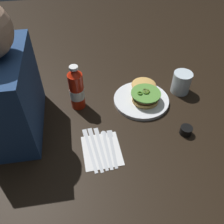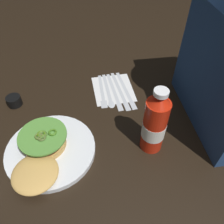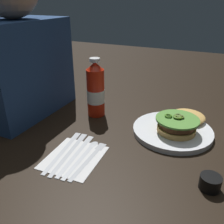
# 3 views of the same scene
# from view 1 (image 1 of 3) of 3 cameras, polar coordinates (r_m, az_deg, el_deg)

# --- Properties ---
(ground_plane) EXTENTS (3.00, 3.00, 0.00)m
(ground_plane) POSITION_cam_1_polar(r_m,az_deg,el_deg) (1.02, 7.97, -2.59)
(ground_plane) COLOR black
(dinner_plate) EXTENTS (0.25, 0.25, 0.02)m
(dinner_plate) POSITION_cam_1_polar(r_m,az_deg,el_deg) (1.11, 7.00, 2.87)
(dinner_plate) COLOR white
(dinner_plate) RESTS_ON ground_plane
(burger_sandwich) EXTENTS (0.22, 0.14, 0.05)m
(burger_sandwich) POSITION_cam_1_polar(r_m,az_deg,el_deg) (1.11, 7.87, 4.76)
(burger_sandwich) COLOR tan
(burger_sandwich) RESTS_ON dinner_plate
(ketchup_bottle) EXTENTS (0.06, 0.06, 0.21)m
(ketchup_bottle) POSITION_cam_1_polar(r_m,az_deg,el_deg) (1.03, -8.49, 5.36)
(ketchup_bottle) COLOR red
(ketchup_bottle) RESTS_ON ground_plane
(water_glass) EXTENTS (0.09, 0.09, 0.10)m
(water_glass) POSITION_cam_1_polar(r_m,az_deg,el_deg) (1.18, 16.28, 6.81)
(water_glass) COLOR silver
(water_glass) RESTS_ON ground_plane
(condiment_cup) EXTENTS (0.05, 0.05, 0.03)m
(condiment_cup) POSITION_cam_1_polar(r_m,az_deg,el_deg) (1.01, 17.30, -4.23)
(condiment_cup) COLOR black
(condiment_cup) RESTS_ON ground_plane
(napkin) EXTENTS (0.17, 0.15, 0.00)m
(napkin) POSITION_cam_1_polar(r_m,az_deg,el_deg) (0.92, -2.48, -9.16)
(napkin) COLOR silver
(napkin) RESTS_ON ground_plane
(fork_utensil) EXTENTS (0.18, 0.02, 0.00)m
(fork_utensil) POSITION_cam_1_polar(r_m,az_deg,el_deg) (0.93, -0.02, -7.70)
(fork_utensil) COLOR silver
(fork_utensil) RESTS_ON napkin
(spoon_utensil) EXTENTS (0.19, 0.03, 0.00)m
(spoon_utensil) POSITION_cam_1_polar(r_m,az_deg,el_deg) (0.94, -1.49, -7.41)
(spoon_utensil) COLOR silver
(spoon_utensil) RESTS_ON napkin
(table_knife) EXTENTS (0.21, 0.03, 0.00)m
(table_knife) POSITION_cam_1_polar(r_m,az_deg,el_deg) (0.93, -2.84, -7.77)
(table_knife) COLOR silver
(table_knife) RESTS_ON napkin
(butter_knife) EXTENTS (0.22, 0.04, 0.00)m
(butter_knife) POSITION_cam_1_polar(r_m,az_deg,el_deg) (0.93, -4.20, -7.95)
(butter_knife) COLOR silver
(butter_knife) RESTS_ON napkin
(steak_knife) EXTENTS (0.21, 0.04, 0.00)m
(steak_knife) POSITION_cam_1_polar(r_m,az_deg,el_deg) (0.93, -5.53, -8.16)
(steak_knife) COLOR silver
(steak_knife) RESTS_ON napkin
(diner_person) EXTENTS (0.36, 0.19, 0.52)m
(diner_person) POSITION_cam_1_polar(r_m,az_deg,el_deg) (0.93, -24.56, 5.98)
(diner_person) COLOR navy
(diner_person) RESTS_ON ground_plane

